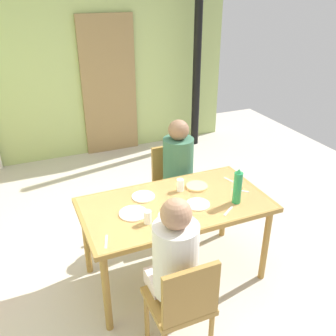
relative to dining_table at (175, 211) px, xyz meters
The scene contains 21 objects.
ground_plane 0.74m from the dining_table, 126.61° to the left, with size 7.25×7.25×0.00m, color beige.
wall_back 3.11m from the dining_table, 93.31° to the left, with size 4.59×0.10×2.78m, color #ADC374.
door_wooden 2.97m from the dining_table, 84.92° to the left, with size 0.80×0.05×2.00m, color olive.
stove_pipe_column 3.17m from the dining_table, 59.85° to the left, with size 0.12×0.12×2.78m, color black.
dining_table is the anchor object (origin of this frame).
chair_near_diner 0.84m from the dining_table, 110.57° to the right, with size 0.40×0.40×0.87m.
chair_far_diner 0.85m from the dining_table, 67.25° to the left, with size 0.40×0.40×0.87m.
person_near_diner 0.70m from the dining_table, 114.54° to the right, with size 0.30×0.37×0.77m.
person_far_diner 0.71m from the dining_table, 62.97° to the left, with size 0.30×0.37×0.77m.
water_bottle_green_near 0.55m from the dining_table, 21.96° to the right, with size 0.07×0.07×0.30m.
serving_bowl_center 0.28m from the dining_table, 124.23° to the right, with size 0.17×0.17×0.06m, color silver.
dinner_plate_near_left 0.38m from the dining_table, behind, with size 0.22×0.22×0.01m, color white.
dinner_plate_near_right 0.20m from the dining_table, 32.66° to the right, with size 0.20×0.20×0.01m, color white.
dinner_plate_far_center 0.29m from the dining_table, 137.80° to the left, with size 0.19×0.19×0.01m, color white.
drinking_glass_by_near_diner 0.24m from the dining_table, 54.00° to the left, with size 0.06×0.06×0.11m, color silver.
drinking_glass_by_far_diner 0.37m from the dining_table, 150.39° to the right, with size 0.06×0.06×0.10m, color silver.
bread_plate_sliced 0.33m from the dining_table, 29.71° to the left, with size 0.19×0.19×0.02m, color #DBB77A.
cutlery_knife_near 0.64m from the dining_table, 13.61° to the left, with size 0.15×0.02×0.00m, color silver.
cutlery_fork_near 0.60m from the dining_table, ahead, with size 0.15×0.02×0.00m, color silver.
cutlery_knife_far 0.71m from the dining_table, 157.07° to the right, with size 0.15×0.02×0.00m, color silver.
cutlery_fork_far 0.44m from the dining_table, 39.69° to the right, with size 0.15×0.02×0.00m, color silver.
Camera 1 is at (-0.90, -2.59, 2.38)m, focal length 39.86 mm.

